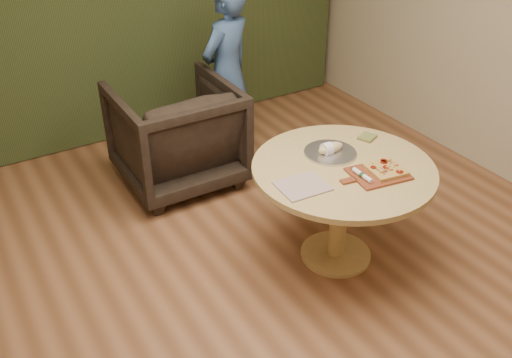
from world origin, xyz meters
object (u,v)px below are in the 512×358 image
at_px(armchair, 176,130).
at_px(person_standing, 227,73).
at_px(cutlery_roll, 362,175).
at_px(serving_tray, 330,153).
at_px(pedestal_table, 342,184).
at_px(pizza_paddle, 377,174).
at_px(flatbread_pizza, 386,169).
at_px(bread_roll, 330,148).

height_order(armchair, person_standing, person_standing).
distance_m(cutlery_roll, serving_tray, 0.37).
relative_size(pedestal_table, pizza_paddle, 2.60).
bearing_deg(pedestal_table, flatbread_pizza, -48.96).
bearing_deg(bread_roll, cutlery_roll, -93.23).
distance_m(cutlery_roll, person_standing, 1.93).
distance_m(flatbread_pizza, person_standing, 1.95).
bearing_deg(armchair, pizza_paddle, 110.84).
xyz_separation_m(flatbread_pizza, serving_tray, (-0.15, 0.38, -0.02)).
bearing_deg(flatbread_pizza, armchair, 111.98).
bearing_deg(armchair, person_standing, -159.97).
xyz_separation_m(pedestal_table, serving_tray, (0.03, 0.18, 0.15)).
xyz_separation_m(pedestal_table, person_standing, (0.09, 1.75, 0.18)).
distance_m(flatbread_pizza, serving_tray, 0.41).
height_order(bread_roll, person_standing, person_standing).
bearing_deg(serving_tray, bread_roll, 180.00).
bearing_deg(person_standing, cutlery_roll, 64.09).
xyz_separation_m(serving_tray, armchair, (-0.55, 1.35, -0.27)).
relative_size(pedestal_table, bread_roll, 6.25).
height_order(cutlery_roll, armchair, armchair).
bearing_deg(person_standing, bread_roll, 64.21).
relative_size(serving_tray, armchair, 0.37).
bearing_deg(flatbread_pizza, pizza_paddle, 173.87).
bearing_deg(person_standing, armchair, -3.85).
bearing_deg(flatbread_pizza, cutlery_roll, 174.13).
xyz_separation_m(pizza_paddle, armchair, (-0.63, 1.73, -0.27)).
relative_size(pizza_paddle, serving_tray, 1.31).
bearing_deg(flatbread_pizza, pedestal_table, 131.04).
height_order(flatbread_pizza, serving_tray, flatbread_pizza).
xyz_separation_m(pedestal_table, pizza_paddle, (0.11, -0.20, 0.15)).
relative_size(cutlery_roll, serving_tray, 0.56).
relative_size(pizza_paddle, bread_roll, 2.41).
bearing_deg(serving_tray, cutlery_roll, -94.62).
relative_size(serving_tray, bread_roll, 1.84).
xyz_separation_m(serving_tray, person_standing, (0.06, 1.57, 0.03)).
distance_m(pedestal_table, flatbread_pizza, 0.32).
relative_size(pedestal_table, flatbread_pizza, 4.82).
relative_size(bread_roll, person_standing, 0.12).
distance_m(pizza_paddle, bread_roll, 0.39).
height_order(cutlery_roll, person_standing, person_standing).
relative_size(armchair, person_standing, 0.62).
relative_size(pizza_paddle, flatbread_pizza, 1.85).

